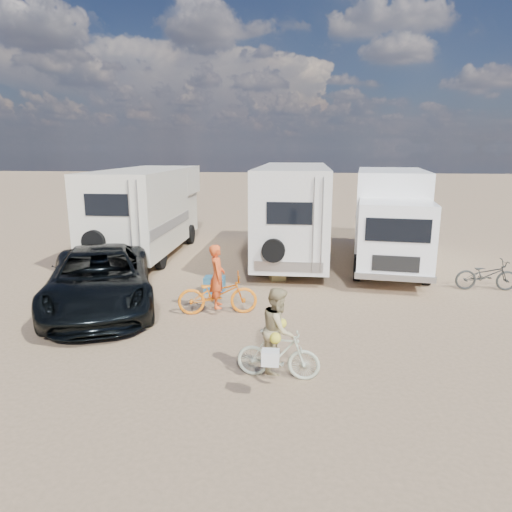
# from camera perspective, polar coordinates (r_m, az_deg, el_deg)

# --- Properties ---
(ground) EXTENTS (140.00, 140.00, 0.00)m
(ground) POSITION_cam_1_polar(r_m,az_deg,el_deg) (10.49, 1.81, -9.59)
(ground) COLOR #9C7D5D
(ground) RESTS_ON ground
(rv_main) EXTENTS (2.43, 7.61, 3.45)m
(rv_main) POSITION_cam_1_polar(r_m,az_deg,el_deg) (17.01, 4.62, 5.28)
(rv_main) COLOR white
(rv_main) RESTS_ON ground
(rv_left) EXTENTS (2.66, 7.30, 3.30)m
(rv_left) POSITION_cam_1_polar(r_m,az_deg,el_deg) (18.27, -13.41, 5.28)
(rv_left) COLOR beige
(rv_left) RESTS_ON ground
(box_truck) EXTENTS (3.08, 7.20, 3.31)m
(box_truck) POSITION_cam_1_polar(r_m,az_deg,el_deg) (16.60, 16.37, 4.35)
(box_truck) COLOR white
(box_truck) RESTS_ON ground
(dark_suv) EXTENTS (4.43, 6.08, 1.54)m
(dark_suv) POSITION_cam_1_polar(r_m,az_deg,el_deg) (12.54, -18.88, -2.74)
(dark_suv) COLOR black
(dark_suv) RESTS_ON ground
(bike_man) EXTENTS (2.08, 1.08, 1.04)m
(bike_man) POSITION_cam_1_polar(r_m,az_deg,el_deg) (11.54, -4.80, -4.71)
(bike_man) COLOR orange
(bike_man) RESTS_ON ground
(bike_woman) EXTENTS (1.55, 0.56, 0.91)m
(bike_woman) POSITION_cam_1_polar(r_m,az_deg,el_deg) (8.43, 2.77, -12.13)
(bike_woman) COLOR #AFBB9E
(bike_woman) RESTS_ON ground
(rider_man) EXTENTS (0.49, 0.65, 1.60)m
(rider_man) POSITION_cam_1_polar(r_m,az_deg,el_deg) (11.46, -4.83, -3.38)
(rider_man) COLOR #EB5320
(rider_man) RESTS_ON ground
(rider_woman) EXTENTS (0.64, 0.79, 1.53)m
(rider_woman) POSITION_cam_1_polar(r_m,az_deg,el_deg) (8.31, 2.80, -10.22)
(rider_woman) COLOR tan
(rider_woman) RESTS_ON ground
(bike_parked) EXTENTS (1.77, 0.68, 0.92)m
(bike_parked) POSITION_cam_1_polar(r_m,az_deg,el_deg) (15.01, 26.71, -2.11)
(bike_parked) COLOR #262926
(bike_parked) RESTS_ON ground
(cooler) EXTENTS (0.58, 0.42, 0.46)m
(cooler) POSITION_cam_1_polar(r_m,az_deg,el_deg) (13.32, -5.18, -3.55)
(cooler) COLOR #295F7D
(cooler) RESTS_ON ground
(crate) EXTENTS (0.58, 0.58, 0.37)m
(crate) POSITION_cam_1_polar(r_m,az_deg,el_deg) (14.55, 2.69, -2.24)
(crate) COLOR #9A8B51
(crate) RESTS_ON ground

